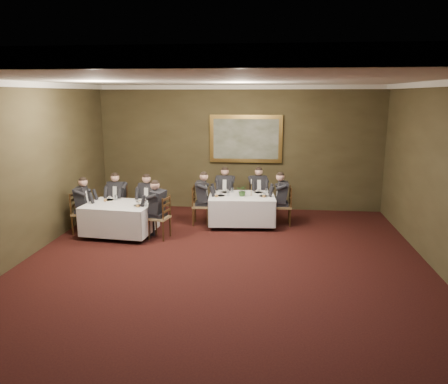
% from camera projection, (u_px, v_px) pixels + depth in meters
% --- Properties ---
extents(ground, '(10.00, 10.00, 0.00)m').
position_uv_depth(ground, '(220.00, 278.00, 7.89)').
color(ground, black).
rests_on(ground, ground).
extents(ceiling, '(8.00, 10.00, 0.10)m').
position_uv_depth(ceiling, '(219.00, 78.00, 7.12)').
color(ceiling, silver).
rests_on(ceiling, back_wall).
extents(back_wall, '(8.00, 0.10, 3.50)m').
position_uv_depth(back_wall, '(240.00, 148.00, 12.36)').
color(back_wall, '#37301B').
rests_on(back_wall, ground).
extents(front_wall, '(8.00, 0.10, 3.50)m').
position_uv_depth(front_wall, '(124.00, 347.00, 2.65)').
color(front_wall, '#37301B').
rests_on(front_wall, ground).
extents(left_wall, '(0.10, 10.00, 3.50)m').
position_uv_depth(left_wall, '(1.00, 179.00, 7.91)').
color(left_wall, '#37301B').
rests_on(left_wall, ground).
extents(crown_molding, '(8.00, 10.00, 0.12)m').
position_uv_depth(crown_molding, '(219.00, 82.00, 7.13)').
color(crown_molding, white).
rests_on(crown_molding, back_wall).
extents(table_main, '(1.75, 1.38, 0.67)m').
position_uv_depth(table_main, '(242.00, 207.00, 11.04)').
color(table_main, black).
rests_on(table_main, ground).
extents(table_second, '(1.66, 1.33, 0.67)m').
position_uv_depth(table_second, '(120.00, 217.00, 10.19)').
color(table_second, black).
rests_on(table_second, ground).
extents(chair_main_backleft, '(0.44, 0.42, 1.00)m').
position_uv_depth(chair_main_backleft, '(225.00, 205.00, 11.91)').
color(chair_main_backleft, olive).
rests_on(chair_main_backleft, ground).
extents(diner_main_backleft, '(0.42, 0.48, 1.35)m').
position_uv_depth(diner_main_backleft, '(225.00, 197.00, 11.85)').
color(diner_main_backleft, black).
rests_on(diner_main_backleft, chair_main_backleft).
extents(chair_main_backright, '(0.52, 0.51, 1.00)m').
position_uv_depth(chair_main_backright, '(257.00, 206.00, 11.89)').
color(chair_main_backright, olive).
rests_on(chair_main_backright, ground).
extents(diner_main_backright, '(0.50, 0.56, 1.35)m').
position_uv_depth(diner_main_backright, '(258.00, 198.00, 11.83)').
color(diner_main_backright, black).
rests_on(diner_main_backright, chair_main_backright).
extents(chair_main_endleft, '(0.44, 0.46, 1.00)m').
position_uv_depth(chair_main_endleft, '(201.00, 213.00, 11.10)').
color(chair_main_endleft, olive).
rests_on(chair_main_endleft, ground).
extents(diner_main_endleft, '(0.50, 0.43, 1.35)m').
position_uv_depth(diner_main_endleft, '(201.00, 205.00, 11.05)').
color(diner_main_endleft, black).
rests_on(diner_main_endleft, chair_main_endleft).
extents(chair_main_endright, '(0.44, 0.46, 1.00)m').
position_uv_depth(chair_main_endright, '(283.00, 214.00, 11.04)').
color(chair_main_endright, olive).
rests_on(chair_main_endright, ground).
extents(diner_main_endright, '(0.50, 0.43, 1.35)m').
position_uv_depth(diner_main_endright, '(283.00, 205.00, 10.99)').
color(diner_main_endright, black).
rests_on(diner_main_endright, chair_main_endright).
extents(chair_sec_backleft, '(0.45, 0.43, 1.00)m').
position_uv_depth(chair_sec_backleft, '(118.00, 214.00, 11.07)').
color(chair_sec_backleft, olive).
rests_on(chair_sec_backleft, ground).
extents(diner_sec_backleft, '(0.43, 0.49, 1.35)m').
position_uv_depth(diner_sec_backleft, '(118.00, 205.00, 11.00)').
color(diner_sec_backleft, black).
rests_on(diner_sec_backleft, chair_sec_backleft).
extents(chair_sec_backright, '(0.47, 0.45, 1.00)m').
position_uv_depth(chair_sec_backright, '(149.00, 216.00, 10.90)').
color(chair_sec_backright, olive).
rests_on(chair_sec_backright, ground).
extents(diner_sec_backright, '(0.44, 0.51, 1.35)m').
position_uv_depth(diner_sec_backright, '(149.00, 207.00, 10.84)').
color(diner_sec_backright, black).
rests_on(diner_sec_backright, chair_sec_backright).
extents(chair_sec_endright, '(0.50, 0.52, 1.00)m').
position_uv_depth(chair_sec_endright, '(160.00, 226.00, 10.03)').
color(chair_sec_endright, olive).
rests_on(chair_sec_endright, ground).
extents(diner_sec_endright, '(0.55, 0.49, 1.35)m').
position_uv_depth(diner_sec_endright, '(159.00, 217.00, 9.98)').
color(diner_sec_endright, black).
rests_on(diner_sec_endright, chair_sec_endright).
extents(chair_sec_endleft, '(0.48, 0.49, 1.00)m').
position_uv_depth(chair_sec_endleft, '(82.00, 221.00, 10.41)').
color(chair_sec_endleft, olive).
rests_on(chair_sec_endleft, ground).
extents(diner_sec_endleft, '(0.53, 0.46, 1.35)m').
position_uv_depth(diner_sec_endleft, '(82.00, 212.00, 10.36)').
color(diner_sec_endleft, black).
rests_on(diner_sec_endleft, chair_sec_endleft).
extents(centerpiece, '(0.32, 0.30, 0.30)m').
position_uv_depth(centerpiece, '(243.00, 190.00, 10.86)').
color(centerpiece, '#2D5926').
rests_on(centerpiece, table_main).
extents(candlestick, '(0.06, 0.06, 0.43)m').
position_uv_depth(candlestick, '(251.00, 189.00, 10.95)').
color(candlestick, '#B38736').
rests_on(candlestick, table_main).
extents(place_setting_table_main, '(0.33, 0.31, 0.14)m').
position_uv_depth(place_setting_table_main, '(227.00, 191.00, 11.33)').
color(place_setting_table_main, white).
rests_on(place_setting_table_main, table_main).
extents(place_setting_table_second, '(0.33, 0.31, 0.14)m').
position_uv_depth(place_setting_table_second, '(111.00, 198.00, 10.52)').
color(place_setting_table_second, white).
rests_on(place_setting_table_second, table_second).
extents(painting, '(2.03, 0.09, 1.33)m').
position_uv_depth(painting, '(246.00, 139.00, 12.22)').
color(painting, tan).
rests_on(painting, back_wall).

